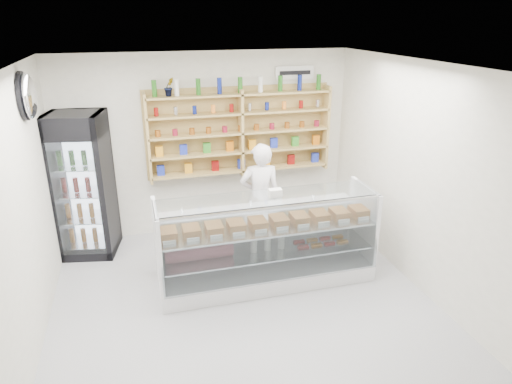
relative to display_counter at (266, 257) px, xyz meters
name	(u,v)px	position (x,y,z in m)	size (l,w,h in m)	color
room	(248,204)	(-0.41, -0.66, 1.06)	(5.00, 5.00, 5.00)	#A9A8AD
display_counter	(266,257)	(0.00, 0.00, 0.00)	(2.77, 0.83, 1.20)	white
shop_worker	(260,197)	(0.18, 0.91, 0.47)	(0.59, 0.39, 1.61)	white
drinks_cooler	(83,185)	(-2.26, 1.47, 0.70)	(0.87, 0.85, 2.06)	black
wall_shelving	(241,132)	(0.09, 1.68, 1.26)	(2.84, 0.28, 1.33)	tan
potted_plant	(169,87)	(-0.95, 1.68, 1.99)	(0.15, 0.12, 0.26)	#1E6626
security_mirror	(29,96)	(-2.58, 0.54, 2.11)	(0.15, 0.50, 0.50)	silver
wall_sign	(295,73)	(0.99, 1.81, 2.11)	(0.62, 0.03, 0.20)	white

